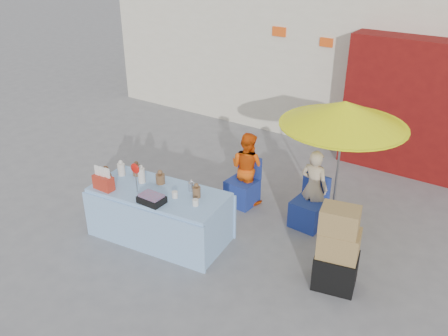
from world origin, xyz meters
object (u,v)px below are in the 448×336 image
Objects in this scene: umbrella at (344,114)px; box_stack at (337,251)px; chair_left at (243,190)px; vendor_orange at (247,167)px; market_table at (160,213)px; vendor_beige at (314,187)px; chair_right at (308,211)px.

box_stack is (0.63, -1.43, -1.33)m from umbrella.
vendor_orange reaches higher than chair_left.
vendor_beige is at bearing 37.35° from market_table.
market_table reaches higher than chair_left.
umbrella is (0.30, 0.28, 1.64)m from chair_right.
umbrella is (2.06, 1.86, 1.47)m from market_table.
umbrella is at bearing -149.75° from vendor_beige.
vendor_orange is at bearing 3.69° from vendor_beige.
vendor_beige is (-0.00, 0.13, 0.38)m from chair_right.
umbrella is (1.55, 0.28, 1.64)m from chair_left.
umbrella is (1.55, 0.15, 1.25)m from vendor_orange.
market_table is 2.61× the size of chair_left.
market_table reaches higher than chair_right.
market_table is at bearing 77.09° from vendor_orange.
box_stack is (2.18, -1.28, -0.08)m from vendor_orange.
market_table is 2.37m from chair_right.
market_table is at bearing -137.87° from umbrella.
vendor_beige is 1.05× the size of box_stack.
chair_right is at bearing 128.93° from box_stack.
market_table is 1.74× the size of vendor_beige.
market_table reaches higher than vendor_beige.
market_table is at bearing 47.92° from vendor_beige.
chair_left is 1.00× the size of chair_right.
umbrella reaches higher than chair_right.
market_table is at bearing -134.42° from chair_right.
chair_right is at bearing 94.12° from vendor_beige.
market_table reaches higher than box_stack.
chair_right is 0.66× the size of vendor_orange.
chair_left is at bearing 152.22° from box_stack.
vendor_orange is at bearing 66.52° from market_table.
chair_right is 1.50m from box_stack.
vendor_orange reaches higher than vendor_beige.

